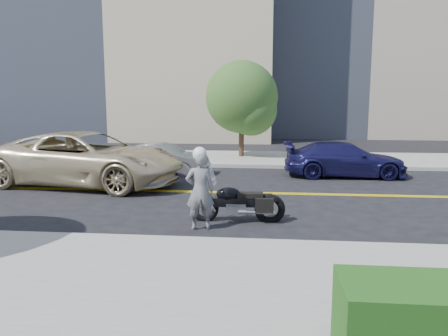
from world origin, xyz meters
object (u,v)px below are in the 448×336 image
object	(u,v)px
parked_car_silver	(162,159)
motorcycle	(238,194)
parked_car_blue	(345,159)
suv	(87,158)
motorcyclist	(200,189)

from	to	relation	value
parked_car_silver	motorcycle	bearing A→B (deg)	-145.13
parked_car_silver	parked_car_blue	size ratio (longest dim) A/B	0.80
suv	motorcycle	bearing A→B (deg)	-117.26
suv	parked_car_blue	size ratio (longest dim) A/B	1.46
parked_car_silver	parked_car_blue	distance (m)	7.06
parked_car_silver	parked_car_blue	world-z (taller)	parked_car_blue
motorcycle	motorcyclist	bearing A→B (deg)	-140.80
motorcycle	suv	world-z (taller)	suv
motorcyclist	parked_car_blue	bearing A→B (deg)	-134.96
suv	parked_car_silver	size ratio (longest dim) A/B	1.81
motorcyclist	suv	size ratio (longest dim) A/B	0.28
motorcyclist	parked_car_blue	world-z (taller)	motorcyclist
motorcyclist	parked_car_blue	xyz separation A→B (m)	(4.43, 7.32, -0.28)
motorcycle	suv	distance (m)	6.76
suv	parked_car_silver	distance (m)	3.19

